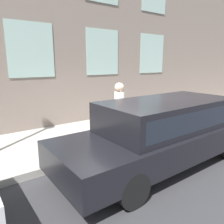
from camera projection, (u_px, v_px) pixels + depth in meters
ground_plane at (122, 152)px, 6.11m from camera, size 80.00×80.00×0.00m
sidewalk at (94, 135)px, 7.28m from camera, size 3.03×60.00×0.18m
building_facade at (68, 29)px, 7.81m from camera, size 0.33×40.00×7.23m
fire_hydrant at (104, 132)px, 6.08m from camera, size 0.28×0.41×0.76m
person at (119, 106)px, 6.44m from camera, size 0.41×0.27×1.70m
parked_truck_charcoal_near at (165, 128)px, 5.23m from camera, size 1.85×5.38×1.59m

